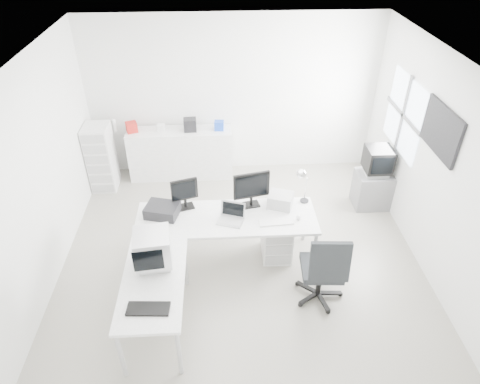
{
  "coord_description": "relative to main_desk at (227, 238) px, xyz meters",
  "views": [
    {
      "loc": [
        -0.25,
        -4.49,
        4.29
      ],
      "look_at": [
        0.0,
        0.2,
        1.0
      ],
      "focal_mm": 32.0,
      "sensor_mm": 36.0,
      "label": 1
    }
  ],
  "objects": [
    {
      "name": "floor",
      "position": [
        0.19,
        0.02,
        -0.38
      ],
      "size": [
        5.0,
        5.0,
        0.01
      ],
      "primitive_type": "cube",
      "color": "beige",
      "rests_on": "ground"
    },
    {
      "name": "ceiling",
      "position": [
        0.19,
        0.02,
        2.42
      ],
      "size": [
        5.0,
        5.0,
        0.01
      ],
      "primitive_type": "cube",
      "color": "white",
      "rests_on": "back_wall"
    },
    {
      "name": "back_wall",
      "position": [
        0.19,
        2.52,
        1.02
      ],
      "size": [
        5.0,
        0.02,
        2.8
      ],
      "primitive_type": "cube",
      "color": "silver",
      "rests_on": "floor"
    },
    {
      "name": "left_wall",
      "position": [
        -2.31,
        0.02,
        1.02
      ],
      "size": [
        0.02,
        5.0,
        2.8
      ],
      "primitive_type": "cube",
      "color": "silver",
      "rests_on": "floor"
    },
    {
      "name": "right_wall",
      "position": [
        2.69,
        0.02,
        1.02
      ],
      "size": [
        0.02,
        5.0,
        2.8
      ],
      "primitive_type": "cube",
      "color": "silver",
      "rests_on": "floor"
    },
    {
      "name": "window",
      "position": [
        2.67,
        1.22,
        1.23
      ],
      "size": [
        0.02,
        1.2,
        1.1
      ],
      "primitive_type": null,
      "color": "white",
      "rests_on": "right_wall"
    },
    {
      "name": "wall_picture",
      "position": [
        2.66,
        0.12,
        1.52
      ],
      "size": [
        0.04,
        0.9,
        0.6
      ],
      "primitive_type": null,
      "color": "black",
      "rests_on": "right_wall"
    },
    {
      "name": "main_desk",
      "position": [
        0.0,
        0.0,
        0.0
      ],
      "size": [
        2.4,
        0.8,
        0.75
      ],
      "primitive_type": null,
      "color": "white",
      "rests_on": "floor"
    },
    {
      "name": "side_desk",
      "position": [
        -0.85,
        -1.1,
        0.0
      ],
      "size": [
        0.7,
        1.4,
        0.75
      ],
      "primitive_type": null,
      "color": "white",
      "rests_on": "floor"
    },
    {
      "name": "drawer_pedestal",
      "position": [
        0.7,
        0.05,
        -0.08
      ],
      "size": [
        0.4,
        0.5,
        0.6
      ],
      "primitive_type": "cube",
      "color": "white",
      "rests_on": "floor"
    },
    {
      "name": "inkjet_printer",
      "position": [
        -0.85,
        0.1,
        0.45
      ],
      "size": [
        0.49,
        0.43,
        0.15
      ],
      "primitive_type": "cube",
      "rotation": [
        0.0,
        0.0,
        -0.26
      ],
      "color": "black",
      "rests_on": "main_desk"
    },
    {
      "name": "lcd_monitor_small",
      "position": [
        -0.55,
        0.25,
        0.6
      ],
      "size": [
        0.41,
        0.3,
        0.45
      ],
      "primitive_type": null,
      "rotation": [
        0.0,
        0.0,
        0.3
      ],
      "color": "black",
      "rests_on": "main_desk"
    },
    {
      "name": "lcd_monitor_large",
      "position": [
        0.35,
        0.25,
        0.63
      ],
      "size": [
        0.53,
        0.3,
        0.52
      ],
      "primitive_type": null,
      "rotation": [
        0.0,
        0.0,
        0.22
      ],
      "color": "black",
      "rests_on": "main_desk"
    },
    {
      "name": "laptop",
      "position": [
        0.05,
        -0.1,
        0.47
      ],
      "size": [
        0.38,
        0.39,
        0.2
      ],
      "primitive_type": null,
      "rotation": [
        0.0,
        0.0,
        -0.33
      ],
      "color": "#B7B7BA",
      "rests_on": "main_desk"
    },
    {
      "name": "white_keyboard",
      "position": [
        0.65,
        -0.15,
        0.38
      ],
      "size": [
        0.46,
        0.17,
        0.02
      ],
      "primitive_type": "cube",
      "rotation": [
        0.0,
        0.0,
        0.07
      ],
      "color": "white",
      "rests_on": "main_desk"
    },
    {
      "name": "white_mouse",
      "position": [
        0.95,
        -0.1,
        0.41
      ],
      "size": [
        0.06,
        0.06,
        0.06
      ],
      "primitive_type": "sphere",
      "color": "white",
      "rests_on": "main_desk"
    },
    {
      "name": "laser_printer",
      "position": [
        0.75,
        0.22,
        0.47
      ],
      "size": [
        0.4,
        0.37,
        0.18
      ],
      "primitive_type": "cube",
      "rotation": [
        0.0,
        0.0,
        -0.33
      ],
      "color": "#A9A9A9",
      "rests_on": "main_desk"
    },
    {
      "name": "desk_lamp",
      "position": [
        1.1,
        0.3,
        0.59
      ],
      "size": [
        0.16,
        0.16,
        0.42
      ],
      "primitive_type": null,
      "rotation": [
        0.0,
        0.0,
        -0.17
      ],
      "color": "silver",
      "rests_on": "main_desk"
    },
    {
      "name": "crt_monitor",
      "position": [
        -0.85,
        -0.85,
        0.61
      ],
      "size": [
        0.46,
        0.46,
        0.48
      ],
      "primitive_type": null,
      "rotation": [
        0.0,
        0.0,
        0.12
      ],
      "color": "#B7B7BA",
      "rests_on": "side_desk"
    },
    {
      "name": "black_keyboard",
      "position": [
        -0.85,
        -1.5,
        0.39
      ],
      "size": [
        0.45,
        0.2,
        0.03
      ],
      "primitive_type": "cube",
      "rotation": [
        0.0,
        0.0,
        -0.06
      ],
      "color": "black",
      "rests_on": "side_desk"
    },
    {
      "name": "office_chair",
      "position": [
        1.15,
        -0.76,
        0.18
      ],
      "size": [
        0.68,
        0.68,
        1.1
      ],
      "primitive_type": null,
      "rotation": [
        0.0,
        0.0,
        -0.06
      ],
      "color": "#282B2D",
      "rests_on": "floor"
    },
    {
      "name": "tv_cabinet",
      "position": [
        2.41,
        1.17,
        -0.07
      ],
      "size": [
        0.56,
        0.46,
        0.61
      ],
      "primitive_type": "cube",
      "color": "slate",
      "rests_on": "floor"
    },
    {
      "name": "crt_tv",
      "position": [
        2.41,
        1.17,
        0.46
      ],
      "size": [
        0.5,
        0.48,
        0.45
      ],
      "primitive_type": null,
      "color": "black",
      "rests_on": "tv_cabinet"
    },
    {
      "name": "sideboard",
      "position": [
        -0.76,
        2.26,
        0.08
      ],
      "size": [
        1.82,
        0.46,
        0.91
      ],
      "primitive_type": "cube",
      "color": "white",
      "rests_on": "floor"
    },
    {
      "name": "clutter_box_a",
      "position": [
        -1.56,
        2.26,
        0.63
      ],
      "size": [
        0.22,
        0.21,
        0.18
      ],
      "primitive_type": "cube",
      "rotation": [
        0.0,
        0.0,
        0.37
      ],
      "color": "red",
      "rests_on": "sideboard"
    },
    {
      "name": "clutter_box_b",
      "position": [
        -1.06,
        2.26,
        0.6
      ],
      "size": [
        0.14,
        0.13,
        0.12
      ],
      "primitive_type": "cube",
      "rotation": [
        0.0,
        0.0,
        -0.18
      ],
      "color": "white",
      "rests_on": "sideboard"
    },
    {
      "name": "clutter_box_c",
      "position": [
        -0.56,
        2.26,
        0.64
      ],
      "size": [
        0.22,
        0.21,
        0.21
      ],
      "primitive_type": "cube",
      "rotation": [
        0.0,
        0.0,
        0.05
      ],
      "color": "black",
      "rests_on": "sideboard"
    },
    {
      "name": "clutter_box_d",
      "position": [
        -0.06,
        2.26,
        0.62
      ],
      "size": [
        0.17,
        0.15,
        0.16
      ],
      "primitive_type": "cube",
      "rotation": [
        0.0,
        0.0,
        -0.08
      ],
      "color": "blue",
      "rests_on": "sideboard"
    },
    {
      "name": "clutter_bottle",
      "position": [
        -1.86,
        2.3,
        0.65
      ],
      "size": [
        0.07,
        0.07,
        0.22
      ],
      "primitive_type": "cylinder",
      "color": "white",
      "rests_on": "sideboard"
    },
    {
      "name": "filing_cabinet",
      "position": [
        -2.09,
        1.96,
        0.21
      ],
      "size": [
        0.41,
        0.49,
        1.17
      ],
      "primitive_type": "cube",
      "color": "white",
      "rests_on": "floor"
    }
  ]
}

